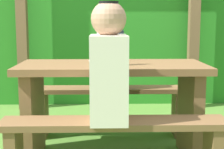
{
  "coord_description": "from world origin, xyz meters",
  "views": [
    {
      "loc": [
        -0.07,
        -2.66,
        1.06
      ],
      "look_at": [
        0.0,
        0.0,
        0.66
      ],
      "focal_mm": 57.28,
      "sensor_mm": 36.0,
      "label": 1
    }
  ],
  "objects_px": {
    "bench_far": "(111,101)",
    "person_white_shirt": "(109,66)",
    "bench_near": "(114,140)",
    "bottle_right": "(123,52)",
    "bottle_left": "(99,50)",
    "person_black_coat": "(110,51)",
    "drinking_glass": "(111,57)",
    "picnic_table": "(112,95)"
  },
  "relations": [
    {
      "from": "bench_near",
      "to": "bottle_right",
      "type": "relative_size",
      "value": 6.19
    },
    {
      "from": "person_black_coat",
      "to": "drinking_glass",
      "type": "xyz_separation_m",
      "value": [
        -0.01,
        -0.52,
        0.0
      ]
    },
    {
      "from": "picnic_table",
      "to": "bottle_left",
      "type": "height_order",
      "value": "bottle_left"
    },
    {
      "from": "bottle_left",
      "to": "person_white_shirt",
      "type": "bearing_deg",
      "value": -82.94
    },
    {
      "from": "bench_near",
      "to": "bench_far",
      "type": "bearing_deg",
      "value": 90.0
    },
    {
      "from": "picnic_table",
      "to": "bench_near",
      "type": "bearing_deg",
      "value": -90.0
    },
    {
      "from": "person_black_coat",
      "to": "drinking_glass",
      "type": "bearing_deg",
      "value": -90.68
    },
    {
      "from": "bench_far",
      "to": "bottle_right",
      "type": "height_order",
      "value": "bottle_right"
    },
    {
      "from": "bench_far",
      "to": "drinking_glass",
      "type": "distance_m",
      "value": 0.7
    },
    {
      "from": "bench_far",
      "to": "person_white_shirt",
      "type": "xyz_separation_m",
      "value": [
        -0.03,
        -1.08,
        0.46
      ]
    },
    {
      "from": "person_white_shirt",
      "to": "bottle_left",
      "type": "relative_size",
      "value": 2.85
    },
    {
      "from": "person_black_coat",
      "to": "drinking_glass",
      "type": "relative_size",
      "value": 7.41
    },
    {
      "from": "person_white_shirt",
      "to": "drinking_glass",
      "type": "distance_m",
      "value": 0.55
    },
    {
      "from": "person_black_coat",
      "to": "bottle_left",
      "type": "xyz_separation_m",
      "value": [
        -0.1,
        -0.55,
        0.05
      ]
    },
    {
      "from": "bench_far",
      "to": "drinking_glass",
      "type": "xyz_separation_m",
      "value": [
        -0.01,
        -0.52,
        0.46
      ]
    },
    {
      "from": "bottle_right",
      "to": "bottle_left",
      "type": "bearing_deg",
      "value": 157.29
    },
    {
      "from": "person_white_shirt",
      "to": "bottle_right",
      "type": "distance_m",
      "value": 0.46
    },
    {
      "from": "bottle_left",
      "to": "bench_near",
      "type": "bearing_deg",
      "value": -79.39
    },
    {
      "from": "picnic_table",
      "to": "bottle_right",
      "type": "xyz_separation_m",
      "value": [
        0.08,
        -0.09,
        0.33
      ]
    },
    {
      "from": "drinking_glass",
      "to": "picnic_table",
      "type": "bearing_deg",
      "value": -59.81
    },
    {
      "from": "bottle_left",
      "to": "bottle_right",
      "type": "xyz_separation_m",
      "value": [
        0.18,
        -0.07,
        -0.01
      ]
    },
    {
      "from": "bottle_left",
      "to": "bottle_right",
      "type": "relative_size",
      "value": 1.11
    },
    {
      "from": "bench_far",
      "to": "person_black_coat",
      "type": "distance_m",
      "value": 0.46
    },
    {
      "from": "bench_near",
      "to": "bottle_right",
      "type": "bearing_deg",
      "value": 80.22
    },
    {
      "from": "bench_near",
      "to": "bottle_right",
      "type": "height_order",
      "value": "bottle_right"
    },
    {
      "from": "person_black_coat",
      "to": "bottle_left",
      "type": "bearing_deg",
      "value": -99.8
    },
    {
      "from": "person_white_shirt",
      "to": "drinking_glass",
      "type": "relative_size",
      "value": 7.41
    },
    {
      "from": "bottle_right",
      "to": "bench_near",
      "type": "bearing_deg",
      "value": -99.78
    },
    {
      "from": "picnic_table",
      "to": "bottle_left",
      "type": "bearing_deg",
      "value": -170.08
    },
    {
      "from": "bench_near",
      "to": "bench_far",
      "type": "relative_size",
      "value": 1.0
    },
    {
      "from": "bench_far",
      "to": "person_white_shirt",
      "type": "bearing_deg",
      "value": -91.79
    },
    {
      "from": "person_white_shirt",
      "to": "bench_near",
      "type": "bearing_deg",
      "value": -5.63
    },
    {
      "from": "person_white_shirt",
      "to": "bench_far",
      "type": "bearing_deg",
      "value": 88.21
    },
    {
      "from": "person_black_coat",
      "to": "bench_near",
      "type": "bearing_deg",
      "value": -89.87
    },
    {
      "from": "picnic_table",
      "to": "drinking_glass",
      "type": "height_order",
      "value": "drinking_glass"
    },
    {
      "from": "bench_near",
      "to": "drinking_glass",
      "type": "bearing_deg",
      "value": 90.89
    },
    {
      "from": "drinking_glass",
      "to": "bench_far",
      "type": "bearing_deg",
      "value": 89.06
    },
    {
      "from": "drinking_glass",
      "to": "bottle_left",
      "type": "distance_m",
      "value": 0.11
    },
    {
      "from": "person_white_shirt",
      "to": "bottle_right",
      "type": "bearing_deg",
      "value": 76.01
    },
    {
      "from": "picnic_table",
      "to": "person_white_shirt",
      "type": "bearing_deg",
      "value": -93.59
    },
    {
      "from": "picnic_table",
      "to": "bottle_left",
      "type": "relative_size",
      "value": 5.55
    },
    {
      "from": "bench_far",
      "to": "person_white_shirt",
      "type": "height_order",
      "value": "person_white_shirt"
    }
  ]
}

